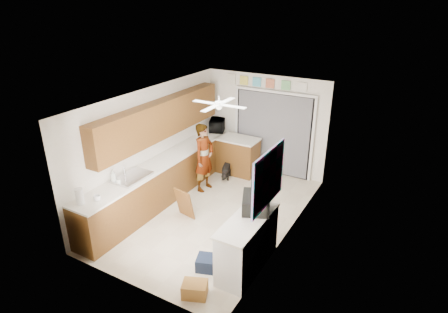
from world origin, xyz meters
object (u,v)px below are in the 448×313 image
at_px(cup, 97,198).
at_px(navy_crate, 208,263).
at_px(microwave, 217,125).
at_px(suitcase, 256,202).
at_px(dog, 226,171).
at_px(cardboard_box, 195,289).
at_px(man, 204,158).
at_px(paper_towel_roll, 80,197).
at_px(soap_bottle, 113,176).

distance_m(cup, navy_crate, 2.24).
bearing_deg(navy_crate, microwave, 118.23).
xyz_separation_m(cup, navy_crate, (2.02, 0.39, -0.88)).
bearing_deg(suitcase, microwave, 105.84).
relative_size(suitcase, dog, 1.16).
relative_size(microwave, cup, 4.40).
relative_size(cardboard_box, man, 0.23).
xyz_separation_m(cardboard_box, man, (-1.71, 3.01, 0.69)).
height_order(microwave, paper_towel_roll, microwave).
distance_m(paper_towel_roll, navy_crate, 2.47).
bearing_deg(microwave, suitcase, -163.54).
height_order(cardboard_box, navy_crate, cardboard_box).
height_order(man, dog, man).
bearing_deg(man, microwave, 24.02).
bearing_deg(microwave, paper_towel_roll, 155.21).
bearing_deg(dog, cardboard_box, -86.12).
height_order(microwave, navy_crate, microwave).
bearing_deg(dog, navy_crate, -84.44).
distance_m(suitcase, cardboard_box, 1.69).
xyz_separation_m(paper_towel_roll, suitcase, (2.70, 1.33, -0.02)).
xyz_separation_m(navy_crate, man, (-1.56, 2.38, 0.70)).
relative_size(paper_towel_roll, cardboard_box, 0.77).
bearing_deg(cup, soap_bottle, 110.68).
height_order(soap_bottle, navy_crate, soap_bottle).
bearing_deg(suitcase, navy_crate, -149.10).
bearing_deg(cardboard_box, microwave, 116.33).
distance_m(navy_crate, man, 2.93).
relative_size(microwave, soap_bottle, 2.02).
relative_size(microwave, navy_crate, 1.49).
bearing_deg(soap_bottle, cup, -69.32).
height_order(cup, dog, cup).
bearing_deg(paper_towel_roll, cup, 53.52).
distance_m(navy_crate, dog, 3.42).
bearing_deg(dog, soap_bottle, -125.45).
bearing_deg(paper_towel_roll, navy_crate, 15.59).
xyz_separation_m(soap_bottle, paper_towel_roll, (0.08, -0.88, 0.01)).
relative_size(suitcase, navy_crate, 1.58).
xyz_separation_m(suitcase, man, (-2.08, 1.66, -0.26)).
height_order(microwave, soap_bottle, microwave).
height_order(cup, paper_towel_roll, paper_towel_roll).
height_order(microwave, dog, microwave).
height_order(soap_bottle, paper_towel_roll, paper_towel_roll).
xyz_separation_m(microwave, soap_bottle, (-0.21, -3.56, -0.02)).
bearing_deg(soap_bottle, paper_towel_roll, -84.60).
distance_m(soap_bottle, man, 2.25).
height_order(microwave, cup, microwave).
relative_size(microwave, cardboard_box, 1.47).
distance_m(cardboard_box, navy_crate, 0.64).
height_order(soap_bottle, man, man).
bearing_deg(suitcase, soap_bottle, 165.57).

